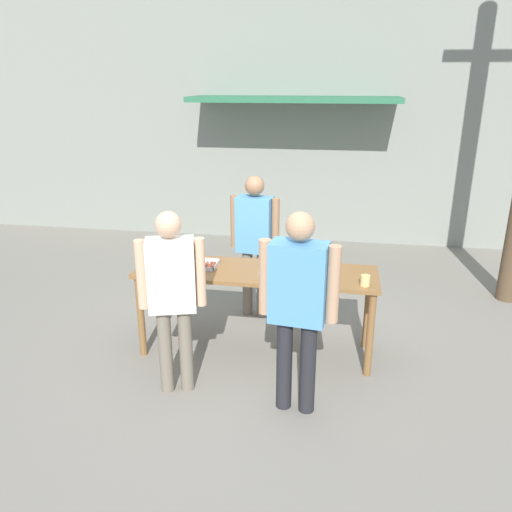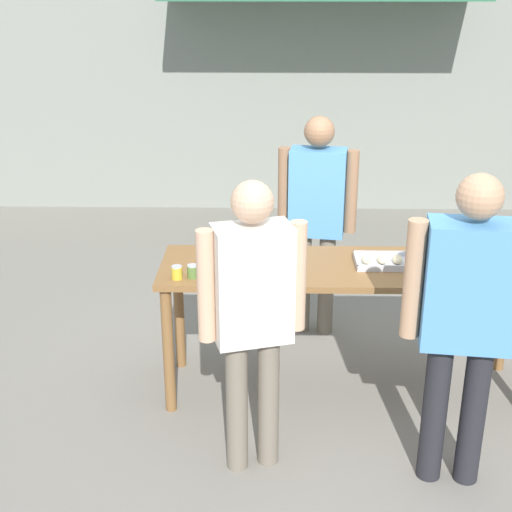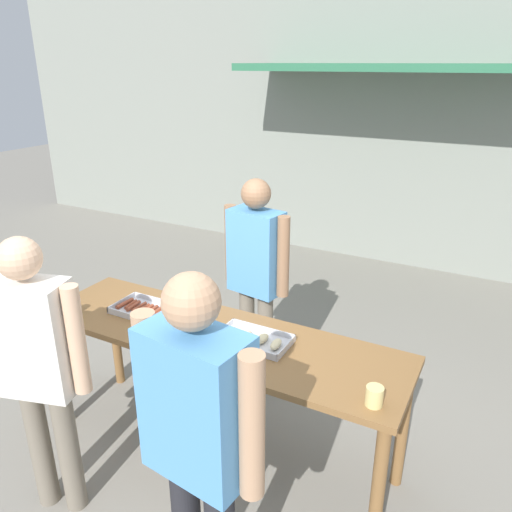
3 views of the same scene
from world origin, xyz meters
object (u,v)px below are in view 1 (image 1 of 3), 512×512
(person_customer_holding_hotdog, at_px, (172,288))
(condiment_jar_ketchup, at_px, (155,268))
(person_server_behind_table, at_px, (255,235))
(food_tray_buns, at_px, (283,269))
(food_tray_sausages, at_px, (199,265))
(beer_cup, at_px, (365,281))
(condiment_jar_mustard, at_px, (145,268))
(person_customer_with_cup, at_px, (298,298))

(person_customer_holding_hotdog, bearing_deg, condiment_jar_ketchup, -73.94)
(person_server_behind_table, relative_size, person_customer_holding_hotdog, 1.01)
(condiment_jar_ketchup, distance_m, person_server_behind_table, 1.32)
(food_tray_buns, distance_m, person_customer_holding_hotdog, 1.19)
(food_tray_sausages, relative_size, food_tray_buns, 0.85)
(food_tray_buns, distance_m, beer_cup, 0.82)
(food_tray_buns, bearing_deg, food_tray_sausages, -179.91)
(condiment_jar_mustard, relative_size, person_server_behind_table, 0.05)
(person_customer_with_cup, bearing_deg, condiment_jar_ketchup, -18.47)
(food_tray_buns, bearing_deg, beer_cup, -17.05)
(condiment_jar_ketchup, distance_m, person_customer_with_cup, 1.62)
(food_tray_buns, bearing_deg, person_customer_with_cup, -76.01)
(condiment_jar_ketchup, xyz_separation_m, person_customer_with_cup, (1.46, -0.69, 0.10))
(food_tray_sausages, height_order, condiment_jar_mustard, condiment_jar_mustard)
(food_tray_sausages, relative_size, beer_cup, 3.68)
(food_tray_sausages, xyz_separation_m, person_customer_with_cup, (1.08, -0.92, 0.12))
(beer_cup, xyz_separation_m, person_customer_with_cup, (-0.56, -0.68, 0.09))
(beer_cup, bearing_deg, person_customer_holding_hotdog, -160.27)
(person_server_behind_table, bearing_deg, person_customer_with_cup, -60.50)
(condiment_jar_mustard, bearing_deg, beer_cup, 0.28)
(condiment_jar_ketchup, bearing_deg, food_tray_sausages, 31.35)
(condiment_jar_mustard, distance_m, person_customer_holding_hotdog, 0.75)
(food_tray_buns, relative_size, condiment_jar_mustard, 5.34)
(beer_cup, bearing_deg, condiment_jar_ketchup, 179.79)
(food_tray_sausages, distance_m, person_customer_with_cup, 1.43)
(condiment_jar_ketchup, height_order, person_customer_holding_hotdog, person_customer_holding_hotdog)
(food_tray_sausages, distance_m, food_tray_buns, 0.85)
(food_tray_sausages, height_order, beer_cup, beer_cup)
(food_tray_sausages, xyz_separation_m, condiment_jar_mustard, (-0.47, -0.25, 0.03))
(person_server_behind_table, distance_m, person_customer_holding_hotdog, 1.69)
(condiment_jar_ketchup, xyz_separation_m, person_customer_holding_hotdog, (0.38, -0.60, 0.06))
(person_server_behind_table, bearing_deg, beer_cup, -32.03)
(food_tray_buns, height_order, condiment_jar_ketchup, condiment_jar_ketchup)
(person_server_behind_table, height_order, person_customer_holding_hotdog, person_server_behind_table)
(beer_cup, bearing_deg, food_tray_sausages, 171.65)
(food_tray_sausages, height_order, person_server_behind_table, person_server_behind_table)
(condiment_jar_ketchup, xyz_separation_m, person_server_behind_table, (0.81, 1.04, 0.07))
(person_customer_holding_hotdog, xyz_separation_m, person_customer_with_cup, (1.08, -0.10, 0.03))
(person_server_behind_table, relative_size, person_customer_with_cup, 0.97)
(person_server_behind_table, height_order, person_customer_with_cup, person_customer_with_cup)
(food_tray_sausages, bearing_deg, food_tray_buns, 0.09)
(beer_cup, bearing_deg, person_customer_with_cup, -129.06)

